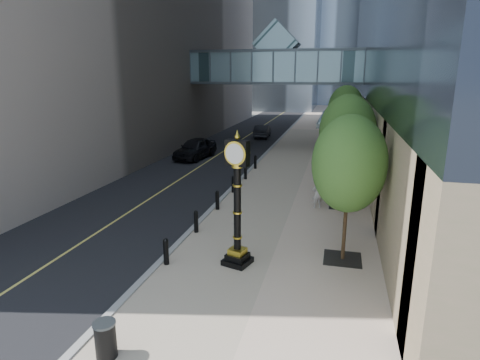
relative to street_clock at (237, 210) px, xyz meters
name	(u,v)px	position (x,y,z in m)	size (l,w,h in m)	color
ground	(230,288)	(0.17, -1.67, -2.15)	(320.00, 320.00, 0.00)	gray
road	(259,128)	(-6.83, 38.33, -2.14)	(8.00, 180.00, 0.02)	black
sidewalk	(321,130)	(1.17, 38.33, -2.12)	(8.00, 180.00, 0.06)	tan
curb	(290,129)	(-2.83, 38.33, -2.11)	(0.25, 180.00, 0.07)	gray
skywalk	(277,65)	(-2.83, 26.33, 5.57)	(17.00, 4.20, 5.80)	slate
entrance_canopy	(345,119)	(3.65, 12.33, 2.05)	(3.00, 8.00, 4.38)	#383F44
bollard_row	(226,192)	(-2.53, 7.33, -1.64)	(0.20, 16.20, 0.90)	black
street_trees	(346,124)	(3.77, 13.43, 1.63)	(2.90, 28.46, 5.96)	black
street_clock	(237,210)	(0.00, 0.00, 0.00)	(1.12, 1.12, 4.81)	black
trash_bin	(106,341)	(-1.90, -5.67, -1.64)	(0.52, 0.52, 0.90)	black
pedestrian	(317,194)	(2.46, 7.21, -1.32)	(0.56, 0.37, 1.54)	beige
car_near	(195,148)	(-8.21, 18.01, -1.27)	(2.01, 5.00, 1.70)	black
car_far	(262,131)	(-4.93, 30.67, -1.42)	(1.49, 4.26, 1.40)	black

